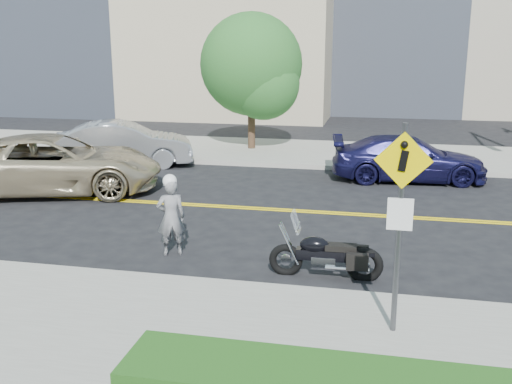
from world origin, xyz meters
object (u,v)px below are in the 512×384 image
object	(u,v)px
suv	(55,164)
parked_car_silver	(123,144)
motorcycle	(326,245)
pedestrian_sign	(400,210)
parked_car_blue	(408,159)
motorcyclist	(171,215)

from	to	relation	value
suv	parked_car_silver	world-z (taller)	suv
motorcycle	suv	xyz separation A→B (m)	(-8.06, 4.62, 0.21)
pedestrian_sign	parked_car_blue	distance (m)	10.48
suv	motorcycle	bearing A→B (deg)	-137.33
suv	parked_car_blue	xyz separation A→B (m)	(9.76, 3.61, -0.15)
motorcyclist	parked_car_silver	distance (m)	9.01
parked_car_blue	parked_car_silver	bearing A→B (deg)	83.40
pedestrian_sign	motorcycle	distance (m)	2.81
motorcycle	suv	size ratio (longest dim) A/B	0.34
motorcycle	parked_car_blue	xyz separation A→B (m)	(1.70, 8.23, 0.07)
parked_car_blue	motorcycle	bearing A→B (deg)	162.27
pedestrian_sign	motorcycle	bearing A→B (deg)	118.65
pedestrian_sign	parked_car_blue	xyz separation A→B (m)	(0.52, 10.39, -1.29)
pedestrian_sign	motorcyclist	distance (m)	5.21
suv	parked_car_silver	size ratio (longest dim) A/B	1.27
suv	parked_car_blue	bearing A→B (deg)	-87.21
motorcyclist	parked_car_blue	size ratio (longest dim) A/B	0.36
parked_car_blue	motorcyclist	bearing A→B (deg)	141.78
suv	parked_car_blue	distance (m)	10.41
pedestrian_sign	parked_car_silver	distance (m)	13.77
suv	motorcyclist	bearing A→B (deg)	-147.25
motorcyclist	suv	xyz separation A→B (m)	(-4.92, 4.09, -0.01)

